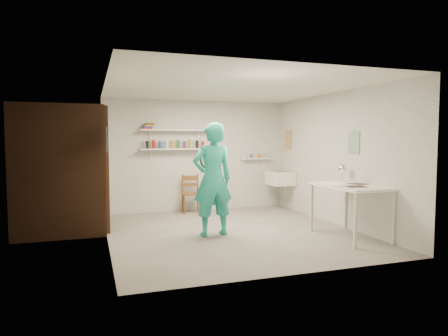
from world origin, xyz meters
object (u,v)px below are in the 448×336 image
object	(u,v)px
desk_lamp	(343,169)
belfast_sink	(280,178)
man	(213,179)
wall_clock	(209,160)
wooden_chair	(191,194)
work_table	(350,211)

from	to	relation	value
desk_lamp	belfast_sink	bearing A→B (deg)	92.57
man	wall_clock	world-z (taller)	man
belfast_sink	wooden_chair	xyz separation A→B (m)	(-1.98, 0.21, -0.29)
wall_clock	wooden_chair	distance (m)	1.99
belfast_sink	desk_lamp	distance (m)	2.19
belfast_sink	wall_clock	size ratio (longest dim) A/B	1.83
wall_clock	wooden_chair	size ratio (longest dim) A/B	0.40
wall_clock	desk_lamp	world-z (taller)	wall_clock
wall_clock	desk_lamp	xyz separation A→B (m)	(2.20, -0.56, -0.16)
wooden_chair	desk_lamp	world-z (taller)	desk_lamp
man	desk_lamp	size ratio (longest dim) A/B	11.62
wooden_chair	work_table	xyz separation A→B (m)	(1.87, -2.87, 0.01)
belfast_sink	wooden_chair	size ratio (longest dim) A/B	0.73
man	wooden_chair	distance (m)	2.10
wooden_chair	desk_lamp	xyz separation A→B (m)	(2.07, -2.37, 0.65)
man	wall_clock	distance (m)	0.37
wall_clock	wooden_chair	xyz separation A→B (m)	(0.13, 1.81, -0.80)
man	wall_clock	bearing A→B (deg)	-96.25
belfast_sink	work_table	xyz separation A→B (m)	(-0.11, -2.66, -0.28)
work_table	desk_lamp	size ratio (longest dim) A/B	8.00
man	work_table	bearing A→B (deg)	154.27
man	work_table	world-z (taller)	man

